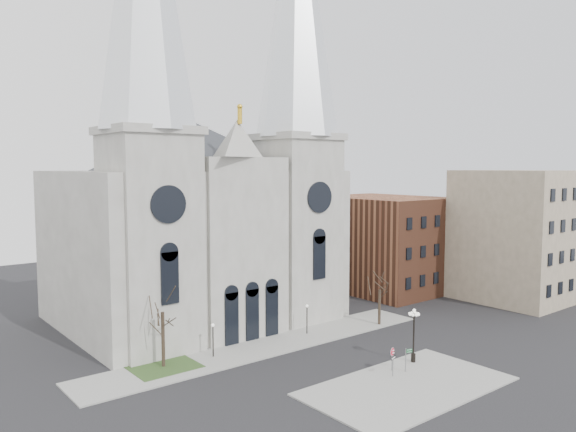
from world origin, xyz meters
TOP-DOWN VIEW (x-y plane):
  - ground at (0.00, 0.00)m, footprint 160.00×160.00m
  - sidewalk_near at (3.00, -5.00)m, footprint 18.00×10.00m
  - sidewalk_far at (0.00, 11.00)m, footprint 40.00×6.00m
  - grass_patch at (-11.00, 12.00)m, footprint 6.00×5.00m
  - cathedral at (0.00, 22.86)m, footprint 33.00×26.66m
  - bg_building_brick at (30.00, 22.00)m, footprint 14.00×18.00m
  - bg_building_tan at (38.00, 6.00)m, footprint 10.00×14.00m
  - tree_left at (-11.00, 12.00)m, footprint 3.20×3.20m
  - tree_right at (15.00, 9.00)m, footprint 3.20×3.20m
  - ped_lamp_left at (-6.00, 11.50)m, footprint 0.32×0.32m
  - ped_lamp_right at (6.00, 11.50)m, footprint 0.32×0.32m
  - stop_sign at (4.61, -1.89)m, footprint 0.77×0.12m
  - globe_lamp at (7.94, -1.63)m, footprint 1.46×1.46m
  - one_way_sign at (3.59, -2.86)m, footprint 0.82×0.26m
  - street_name_sign at (5.46, -2.83)m, footprint 0.65×0.26m

SIDE VIEW (x-z plane):
  - ground at x=0.00m, z-range 0.00..0.00m
  - sidewalk_near at x=3.00m, z-range 0.00..0.14m
  - sidewalk_far at x=0.00m, z-range 0.00..0.14m
  - grass_patch at x=-11.00m, z-range 0.00..0.18m
  - street_name_sign at x=5.46m, z-range 0.34..2.46m
  - one_way_sign at x=3.59m, z-range 0.50..2.42m
  - stop_sign at x=4.61m, z-range 0.62..2.77m
  - ped_lamp_left at x=-6.00m, z-range 0.70..3.96m
  - ped_lamp_right at x=6.00m, z-range 0.70..3.96m
  - globe_lamp at x=7.94m, z-range 0.79..5.90m
  - tree_right at x=15.00m, z-range 1.47..7.47m
  - tree_left at x=-11.00m, z-range 1.83..9.33m
  - bg_building_brick at x=30.00m, z-range 0.00..14.00m
  - bg_building_tan at x=38.00m, z-range 0.00..18.00m
  - cathedral at x=0.00m, z-range -8.52..45.48m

